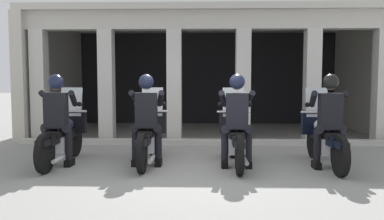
# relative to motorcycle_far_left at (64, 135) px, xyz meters

# --- Properties ---
(ground_plane) EXTENTS (80.00, 80.00, 0.00)m
(ground_plane) POSITION_rel_motorcycle_far_left_xyz_m (2.31, 2.61, -0.50)
(ground_plane) COLOR gray
(station_building) EXTENTS (9.42, 4.70, 3.31)m
(station_building) POSITION_rel_motorcycle_far_left_xyz_m (2.64, 4.85, 1.57)
(station_building) COLOR black
(station_building) RESTS_ON ground
(kerb_strip) EXTENTS (8.92, 0.24, 0.12)m
(kerb_strip) POSITION_rel_motorcycle_far_left_xyz_m (2.64, 2.04, -0.44)
(kerb_strip) COLOR #B7B5AD
(kerb_strip) RESTS_ON ground
(motorcycle_far_left) EXTENTS (0.62, 2.04, 1.35)m
(motorcycle_far_left) POSITION_rel_motorcycle_far_left_xyz_m (0.00, 0.00, 0.00)
(motorcycle_far_left) COLOR black
(motorcycle_far_left) RESTS_ON ground
(police_officer_far_left) EXTENTS (0.63, 0.61, 1.58)m
(police_officer_far_left) POSITION_rel_motorcycle_far_left_xyz_m (-0.00, -0.28, 0.44)
(police_officer_far_left) COLOR black
(police_officer_far_left) RESTS_ON ground
(motorcycle_center_left) EXTENTS (0.62, 2.04, 1.35)m
(motorcycle_center_left) POSITION_rel_motorcycle_far_left_xyz_m (1.54, 0.06, 0.00)
(motorcycle_center_left) COLOR black
(motorcycle_center_left) RESTS_ON ground
(police_officer_center_left) EXTENTS (0.63, 0.61, 1.58)m
(police_officer_center_left) POSITION_rel_motorcycle_far_left_xyz_m (1.54, -0.22, 0.44)
(police_officer_center_left) COLOR black
(police_officer_center_left) RESTS_ON ground
(motorcycle_center_right) EXTENTS (0.62, 2.04, 1.35)m
(motorcycle_center_right) POSITION_rel_motorcycle_far_left_xyz_m (3.08, -0.03, 0.00)
(motorcycle_center_right) COLOR black
(motorcycle_center_right) RESTS_ON ground
(police_officer_center_right) EXTENTS (0.63, 0.61, 1.58)m
(police_officer_center_right) POSITION_rel_motorcycle_far_left_xyz_m (3.08, -0.32, 0.44)
(police_officer_center_right) COLOR black
(police_officer_center_right) RESTS_ON ground
(motorcycle_far_right) EXTENTS (0.62, 2.04, 1.35)m
(motorcycle_far_right) POSITION_rel_motorcycle_far_left_xyz_m (4.62, -0.06, 0.00)
(motorcycle_far_right) COLOR black
(motorcycle_far_right) RESTS_ON ground
(police_officer_far_right) EXTENTS (0.63, 0.61, 1.58)m
(police_officer_far_right) POSITION_rel_motorcycle_far_left_xyz_m (4.61, -0.34, 0.44)
(police_officer_far_right) COLOR black
(police_officer_far_right) RESTS_ON ground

